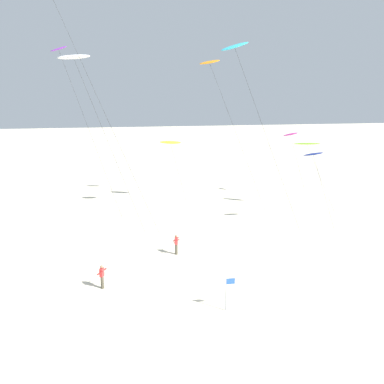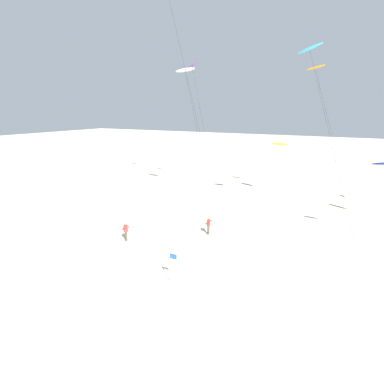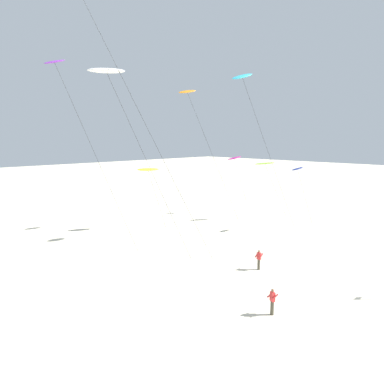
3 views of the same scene
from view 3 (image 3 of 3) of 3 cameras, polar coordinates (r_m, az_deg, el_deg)
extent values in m
plane|color=beige|center=(27.87, 19.32, -14.67)|extent=(260.00, 260.00, 0.00)
ellipsoid|color=purple|center=(34.54, -20.91, 18.69)|extent=(1.83, 0.90, 0.74)
cylinder|color=#262626|center=(33.76, -14.53, 4.52)|extent=(5.64, 3.57, 17.09)
ellipsoid|color=yellow|center=(42.25, -6.95, 3.56)|extent=(2.71, 1.78, 0.41)
cylinder|color=#262626|center=(42.82, -5.52, -1.22)|extent=(1.74, 1.11, 7.02)
ellipsoid|color=navy|center=(43.19, 16.33, 3.54)|extent=(1.96, 0.85, 0.49)
cylinder|color=#262626|center=(44.24, 17.51, -1.17)|extent=(2.09, 1.33, 7.16)
ellipsoid|color=orange|center=(43.35, -0.75, 15.60)|extent=(2.32, 1.27, 0.79)
cylinder|color=#262626|center=(43.94, 3.61, 4.94)|extent=(5.75, 3.64, 15.98)
ellipsoid|color=white|center=(30.78, -13.35, 18.17)|extent=(3.20, 1.59, 0.60)
cylinder|color=#262626|center=(30.64, -6.41, 3.21)|extent=(5.81, 3.68, 15.88)
ellipsoid|color=#8CD833|center=(48.10, 11.43, 4.44)|extent=(2.73, 2.09, 0.47)
cylinder|color=#262626|center=(49.23, 13.13, 0.08)|extent=(2.95, 1.87, 7.36)
cylinder|color=#262626|center=(30.01, -7.97, 11.73)|extent=(10.31, 6.51, 24.94)
ellipsoid|color=#D8339E|center=(51.64, 6.70, 5.35)|extent=(1.65, 1.81, 0.77)
cylinder|color=#262626|center=(52.43, 7.88, 1.00)|extent=(2.09, 1.33, 7.84)
ellipsoid|color=#33BFE0|center=(39.04, 7.95, 17.65)|extent=(2.63, 1.49, 1.16)
cylinder|color=#262626|center=(39.94, 12.34, 5.04)|extent=(5.85, 3.70, 16.88)
cylinder|color=#4C4738|center=(23.74, 12.55, -17.44)|extent=(0.22, 0.22, 0.88)
cube|color=red|center=(23.43, 12.61, -15.84)|extent=(0.33, 0.39, 0.58)
sphere|color=#9E7051|center=(23.27, 12.64, -14.94)|extent=(0.20, 0.20, 0.20)
cylinder|color=red|center=(23.24, 12.91, -15.92)|extent=(0.49, 0.30, 0.39)
cylinder|color=red|center=(23.58, 12.32, -15.53)|extent=(0.49, 0.30, 0.39)
cylinder|color=#4C4738|center=(30.76, 10.51, -11.20)|extent=(0.22, 0.22, 0.88)
cube|color=red|center=(30.52, 10.55, -9.91)|extent=(0.21, 0.34, 0.58)
sphere|color=#9E7051|center=(30.39, 10.57, -9.19)|extent=(0.20, 0.20, 0.20)
cylinder|color=red|center=(30.38, 10.89, -9.90)|extent=(0.50, 0.10, 0.39)
cylinder|color=red|center=(30.62, 10.21, -9.73)|extent=(0.50, 0.10, 0.39)
camera|label=1|loc=(24.59, 83.69, 6.17)|focal=38.59mm
camera|label=2|loc=(38.87, 62.23, 5.36)|focal=31.89mm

